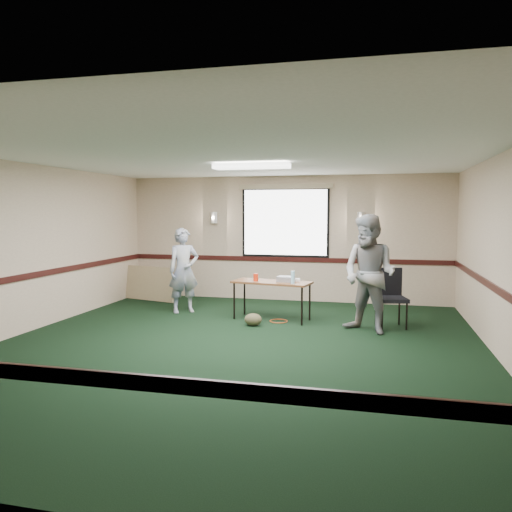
% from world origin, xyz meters
% --- Properties ---
extents(ground, '(8.00, 8.00, 0.00)m').
position_xyz_m(ground, '(0.00, 0.00, 0.00)').
color(ground, black).
rests_on(ground, ground).
extents(room_shell, '(8.00, 8.02, 8.00)m').
position_xyz_m(room_shell, '(0.00, 2.12, 1.58)').
color(room_shell, tan).
rests_on(room_shell, ground).
extents(folding_table, '(1.46, 0.78, 0.69)m').
position_xyz_m(folding_table, '(0.13, 1.97, 0.64)').
color(folding_table, brown).
rests_on(folding_table, ground).
extents(projector, '(0.31, 0.26, 0.10)m').
position_xyz_m(projector, '(0.38, 1.97, 0.74)').
color(projector, gray).
rests_on(projector, folding_table).
extents(game_console, '(0.20, 0.17, 0.04)m').
position_xyz_m(game_console, '(0.53, 2.09, 0.72)').
color(game_console, white).
rests_on(game_console, folding_table).
extents(red_cup, '(0.09, 0.09, 0.13)m').
position_xyz_m(red_cup, '(-0.16, 1.95, 0.76)').
color(red_cup, red).
rests_on(red_cup, folding_table).
extents(water_bottle, '(0.07, 0.07, 0.22)m').
position_xyz_m(water_bottle, '(0.54, 1.75, 0.80)').
color(water_bottle, '#96D8F6').
rests_on(water_bottle, folding_table).
extents(duffel_bag, '(0.35, 0.30, 0.21)m').
position_xyz_m(duffel_bag, '(-0.08, 1.42, 0.11)').
color(duffel_bag, brown).
rests_on(duffel_bag, ground).
extents(cable_coil, '(0.36, 0.36, 0.02)m').
position_xyz_m(cable_coil, '(0.28, 1.85, 0.01)').
color(cable_coil, '#D54F1A').
rests_on(cable_coil, ground).
extents(folded_table, '(1.44, 0.58, 0.74)m').
position_xyz_m(folded_table, '(-2.91, 3.31, 0.37)').
color(folded_table, '#A08562').
rests_on(folded_table, ground).
extents(conference_chair, '(0.58, 0.60, 0.98)m').
position_xyz_m(conference_chair, '(2.16, 1.94, 0.57)').
color(conference_chair, black).
rests_on(conference_chair, ground).
extents(person_left, '(0.70, 0.67, 1.62)m').
position_xyz_m(person_left, '(-1.65, 2.23, 0.81)').
color(person_left, '#404F8E').
rests_on(person_left, ground).
extents(person_right, '(1.15, 1.08, 1.89)m').
position_xyz_m(person_right, '(1.83, 1.40, 0.94)').
color(person_right, '#6C8CA9').
rests_on(person_right, ground).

